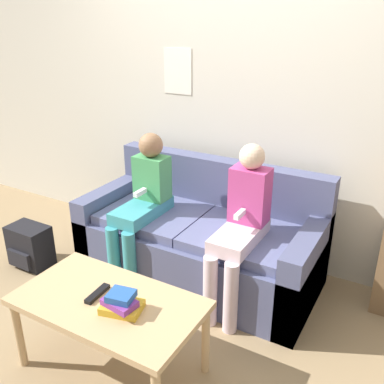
{
  "coord_description": "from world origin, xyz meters",
  "views": [
    {
      "loc": [
        1.31,
        -1.91,
        1.82
      ],
      "look_at": [
        0.0,
        0.38,
        0.72
      ],
      "focal_mm": 40.0,
      "sensor_mm": 36.0,
      "label": 1
    }
  ],
  "objects_px": {
    "couch": "(201,241)",
    "backpack": "(30,246)",
    "coffee_table": "(109,308)",
    "person_right": "(241,223)",
    "person_left": "(142,200)",
    "tv_remote": "(97,294)"
  },
  "relations": [
    {
      "from": "coffee_table",
      "to": "backpack",
      "type": "distance_m",
      "value": 1.37
    },
    {
      "from": "coffee_table",
      "to": "person_right",
      "type": "height_order",
      "value": "person_right"
    },
    {
      "from": "coffee_table",
      "to": "backpack",
      "type": "height_order",
      "value": "coffee_table"
    },
    {
      "from": "person_left",
      "to": "tv_remote",
      "type": "distance_m",
      "value": 0.93
    },
    {
      "from": "couch",
      "to": "coffee_table",
      "type": "bearing_deg",
      "value": -88.59
    },
    {
      "from": "coffee_table",
      "to": "person_right",
      "type": "xyz_separation_m",
      "value": [
        0.36,
        0.87,
        0.21
      ]
    },
    {
      "from": "coffee_table",
      "to": "backpack",
      "type": "relative_size",
      "value": 3.04
    },
    {
      "from": "backpack",
      "to": "person_right",
      "type": "bearing_deg",
      "value": 12.29
    },
    {
      "from": "person_left",
      "to": "person_right",
      "type": "relative_size",
      "value": 0.97
    },
    {
      "from": "tv_remote",
      "to": "backpack",
      "type": "xyz_separation_m",
      "value": [
        -1.17,
        0.51,
        -0.31
      ]
    },
    {
      "from": "couch",
      "to": "person_right",
      "type": "bearing_deg",
      "value": -26.29
    },
    {
      "from": "person_right",
      "to": "person_left",
      "type": "bearing_deg",
      "value": -179.8
    },
    {
      "from": "tv_remote",
      "to": "backpack",
      "type": "height_order",
      "value": "tv_remote"
    },
    {
      "from": "couch",
      "to": "person_left",
      "type": "distance_m",
      "value": 0.53
    },
    {
      "from": "coffee_table",
      "to": "backpack",
      "type": "xyz_separation_m",
      "value": [
        -1.25,
        0.52,
        -0.24
      ]
    },
    {
      "from": "coffee_table",
      "to": "person_left",
      "type": "distance_m",
      "value": 0.97
    },
    {
      "from": "couch",
      "to": "backpack",
      "type": "xyz_separation_m",
      "value": [
        -1.22,
        -0.54,
        -0.13
      ]
    },
    {
      "from": "couch",
      "to": "person_left",
      "type": "height_order",
      "value": "person_left"
    },
    {
      "from": "person_right",
      "to": "backpack",
      "type": "height_order",
      "value": "person_right"
    },
    {
      "from": "person_left",
      "to": "couch",
      "type": "bearing_deg",
      "value": 27.37
    },
    {
      "from": "coffee_table",
      "to": "person_right",
      "type": "relative_size",
      "value": 0.9
    },
    {
      "from": "coffee_table",
      "to": "person_right",
      "type": "distance_m",
      "value": 0.96
    }
  ]
}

